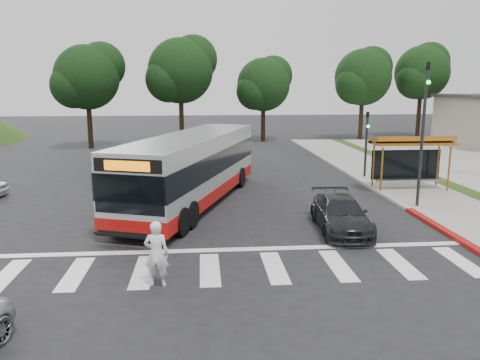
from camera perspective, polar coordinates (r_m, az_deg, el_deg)
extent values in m
plane|color=black|center=(19.27, -4.00, -5.20)|extent=(140.00, 140.00, 0.00)
cube|color=gray|center=(29.25, 17.83, 0.16)|extent=(4.00, 40.00, 0.12)
cube|color=#9E9991|center=(28.54, 14.12, 0.13)|extent=(0.30, 40.00, 0.15)
cube|color=maroon|center=(19.63, 23.52, -5.61)|extent=(0.32, 6.00, 0.15)
cube|color=silver|center=(14.55, -3.70, -10.82)|extent=(18.00, 2.60, 0.01)
cylinder|color=#995B19|center=(25.01, 16.88, 1.19)|extent=(0.10, 0.10, 2.30)
cylinder|color=#995B19|center=(26.55, 24.13, 1.25)|extent=(0.10, 0.10, 2.30)
cylinder|color=#995B19|center=(26.11, 15.93, 1.66)|extent=(0.10, 0.10, 2.30)
cylinder|color=#995B19|center=(27.59, 22.95, 1.70)|extent=(0.10, 0.10, 2.30)
cube|color=#995B19|center=(26.08, 20.26, 4.27)|extent=(4.20, 1.60, 0.12)
cube|color=#995B19|center=(26.11, 20.24, 4.61)|extent=(4.20, 1.32, 0.51)
cube|color=black|center=(26.79, 19.54, 1.79)|extent=(3.80, 0.06, 1.60)
cube|color=gray|center=(26.38, 19.96, -0.04)|extent=(3.60, 0.40, 0.08)
cylinder|color=black|center=(22.36, 21.33, 4.86)|extent=(0.14, 0.14, 6.50)
imported|color=black|center=(22.25, 21.85, 11.91)|extent=(0.16, 0.20, 1.00)
sphere|color=#19E533|center=(22.08, 21.99, 11.00)|extent=(0.18, 0.18, 0.18)
cylinder|color=black|center=(28.91, 15.12, 4.08)|extent=(0.14, 0.14, 4.00)
imported|color=black|center=(28.76, 15.27, 7.05)|extent=(0.16, 0.20, 1.00)
sphere|color=#19E533|center=(28.62, 15.36, 6.32)|extent=(0.18, 0.18, 0.18)
cylinder|color=black|center=(49.31, 14.53, 7.37)|extent=(0.44, 0.44, 4.40)
sphere|color=black|center=(49.21, 14.77, 12.02)|extent=(5.60, 5.60, 5.60)
sphere|color=black|center=(50.41, 15.74, 13.08)|extent=(4.20, 4.20, 4.20)
sphere|color=black|center=(48.23, 13.89, 11.25)|extent=(3.92, 3.92, 3.92)
cylinder|color=black|center=(53.82, 20.95, 7.43)|extent=(0.44, 0.44, 4.84)
sphere|color=black|center=(53.75, 21.29, 12.10)|extent=(5.60, 5.60, 5.60)
sphere|color=black|center=(55.03, 22.06, 13.16)|extent=(4.20, 4.20, 4.20)
sphere|color=black|center=(52.68, 20.59, 11.34)|extent=(3.92, 3.92, 3.92)
cylinder|color=black|center=(44.61, -7.14, 7.40)|extent=(0.44, 0.44, 4.84)
sphere|color=black|center=(44.52, -7.28, 13.06)|extent=(6.00, 6.00, 6.00)
sphere|color=black|center=(45.43, -5.71, 14.45)|extent=(4.50, 4.50, 4.50)
sphere|color=black|center=(43.81, -8.70, 12.04)|extent=(4.20, 4.20, 4.20)
cylinder|color=black|center=(47.01, 2.84, 7.15)|extent=(0.44, 0.44, 3.96)
sphere|color=black|center=(46.88, 2.88, 11.54)|extent=(5.20, 5.20, 5.20)
sphere|color=black|center=(47.81, 4.03, 12.60)|extent=(3.90, 3.90, 3.90)
sphere|color=black|center=(46.12, 1.84, 10.76)|extent=(3.64, 3.64, 3.64)
cylinder|color=black|center=(43.71, -17.84, 6.57)|extent=(0.44, 0.44, 4.40)
sphere|color=black|center=(43.59, -18.17, 11.81)|extent=(5.60, 5.60, 5.60)
sphere|color=black|center=(44.20, -16.55, 13.20)|extent=(4.20, 4.20, 4.20)
sphere|color=black|center=(43.13, -19.61, 10.80)|extent=(3.92, 3.92, 3.92)
imported|color=white|center=(13.30, -10.14, -8.85)|extent=(0.74, 0.53, 1.89)
imported|color=black|center=(18.47, 12.16, -4.10)|extent=(2.08, 4.56, 1.29)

